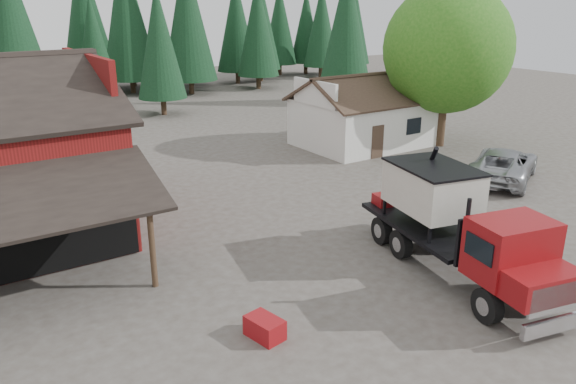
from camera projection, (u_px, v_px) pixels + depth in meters
ground at (327, 267)px, 20.08m from camera, size 120.00×120.00×0.00m
farmhouse at (364, 120)px, 36.59m from camera, size 8.60×6.42×4.65m
deciduous_tree at (448, 53)px, 34.95m from camera, size 8.00×8.00×10.20m
conifer_backdrop at (56, 101)px, 53.08m from camera, size 76.00×16.00×16.00m
near_pine_b at (159, 42)px, 44.89m from camera, size 3.96×3.96×10.40m
near_pine_c at (346, 26)px, 49.85m from camera, size 4.84×4.84×12.40m
near_pine_d at (12, 23)px, 42.28m from camera, size 5.28×5.28×13.40m
feed_truck at (457, 223)px, 19.07m from camera, size 4.29×9.30×4.06m
silver_car at (503, 164)px, 29.52m from camera, size 6.88×5.43×1.74m
equip_box at (265, 328)px, 15.85m from camera, size 0.90×1.21×0.60m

